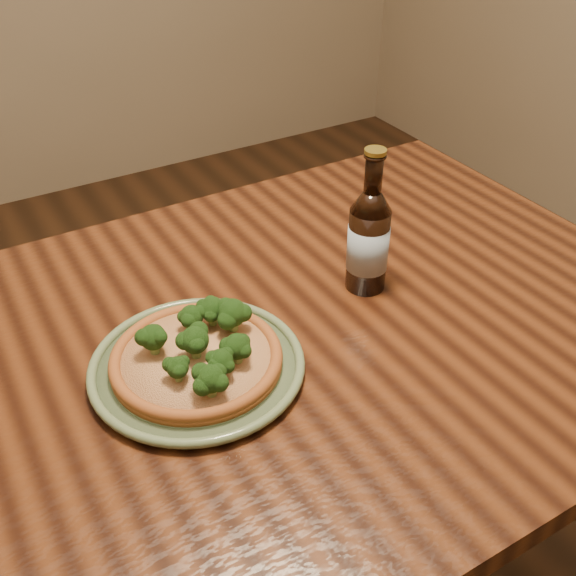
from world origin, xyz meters
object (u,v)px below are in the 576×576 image
plate (197,366)px  beer_bottle (368,239)px  pizza (198,355)px  table (191,409)px

plate → beer_bottle: beer_bottle is taller
plate → beer_bottle: bearing=8.7°
plate → pizza: pizza is taller
plate → pizza: (0.00, -0.00, 0.02)m
plate → beer_bottle: 0.34m
table → pizza: pizza is taller
table → plate: bearing=-71.6°
pizza → beer_bottle: 0.33m
plate → pizza: 0.02m
table → pizza: bearing=-65.9°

